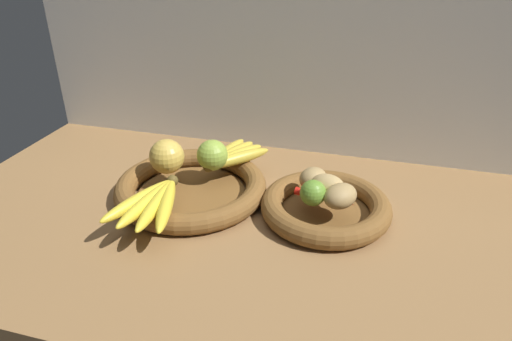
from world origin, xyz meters
TOP-DOWN VIEW (x-y plane):
  - ground_plane at (0.00, 0.00)cm, footprint 140.00×90.00cm
  - back_wall at (0.00, 30.00)cm, footprint 140.00×3.00cm
  - fruit_bowl_left at (-16.65, -1.28)cm, footprint 33.63×33.63cm
  - fruit_bowl_right at (13.34, -1.28)cm, footprint 27.00×27.00cm
  - apple_golden_left at (-22.57, -0.40)cm, footprint 7.81×7.81cm
  - apple_green_back at (-13.34, 4.03)cm, footprint 7.05×7.05cm
  - banana_bunch_front at (-18.99, -14.63)cm, footprint 14.38×20.24cm
  - banana_bunch_back at (-10.29, 9.20)cm, footprint 13.20×17.36cm
  - potato_large at (13.34, -1.28)cm, footprint 8.09×6.38cm
  - potato_oblong at (10.05, 1.28)cm, footprint 8.05×8.11cm
  - potato_small at (16.26, -4.20)cm, footprint 8.86×9.33cm
  - lime_near at (10.98, -4.82)cm, footprint 5.25×5.25cm
  - chili_pepper at (13.19, -3.10)cm, footprint 12.69×4.06cm

SIDE VIEW (x-z plane):
  - ground_plane at x=0.00cm, z-range -3.00..0.00cm
  - fruit_bowl_left at x=-16.65cm, z-range -0.18..4.34cm
  - fruit_bowl_right at x=13.34cm, z-range -0.16..4.35cm
  - chili_pepper at x=13.19cm, z-range 4.52..6.21cm
  - banana_bunch_front at x=-18.99cm, z-range 4.52..7.24cm
  - banana_bunch_back at x=-10.29cm, z-range 4.52..7.35cm
  - potato_small at x=16.26cm, z-range 4.52..9.33cm
  - potato_oblong at x=10.05cm, z-range 4.52..9.33cm
  - potato_large at x=13.34cm, z-range 4.52..9.54cm
  - lime_near at x=10.98cm, z-range 4.52..9.77cm
  - apple_green_back at x=-13.34cm, z-range 4.52..11.57cm
  - apple_golden_left at x=-22.57cm, z-range 4.52..12.32cm
  - back_wall at x=0.00cm, z-range 0.00..55.00cm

